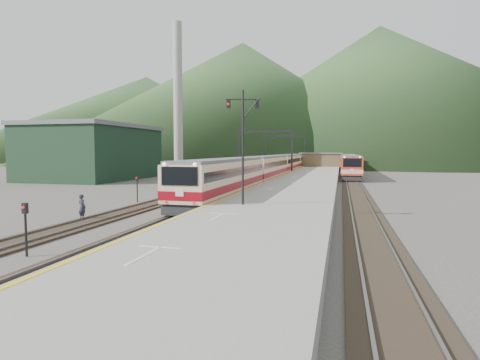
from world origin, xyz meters
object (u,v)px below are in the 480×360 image
(main_train, at_px, (278,166))
(worker, at_px, (82,207))
(second_train, at_px, (349,164))
(signal_mast, at_px, (243,135))

(main_train, xyz_separation_m, worker, (-6.08, -42.88, -1.24))
(second_train, distance_m, worker, 59.15)
(second_train, bearing_deg, main_train, -130.26)
(main_train, xyz_separation_m, signal_mast, (3.95, -40.40, 3.35))
(second_train, height_order, worker, second_train)
(worker, bearing_deg, signal_mast, -145.05)
(main_train, relative_size, worker, 49.50)
(main_train, bearing_deg, signal_mast, -84.42)
(main_train, height_order, worker, main_train)
(main_train, height_order, second_train, main_train)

